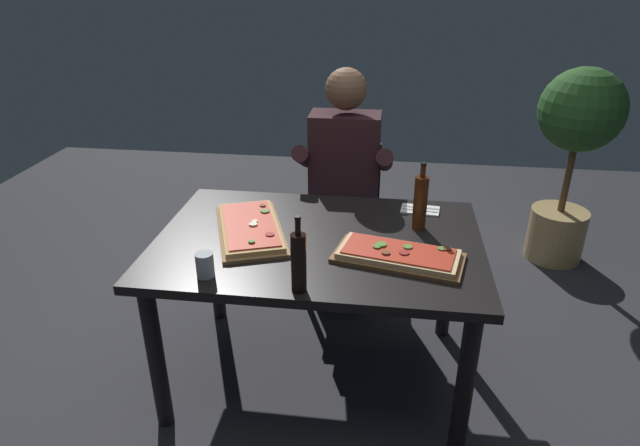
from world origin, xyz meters
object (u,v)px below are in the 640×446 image
oil_bottle_amber (420,202)px  potted_plant_corner (575,145)px  diner_chair (345,211)px  seated_diner (344,178)px  dining_table (319,258)px  pizza_rectangular_left (250,228)px  pizza_rectangular_front (398,255)px  wine_bottle_dark (299,262)px  tumbler_near_camera (205,266)px

oil_bottle_amber → potted_plant_corner: potted_plant_corner is taller
oil_bottle_amber → diner_chair: (-0.39, 0.70, -0.38)m
oil_bottle_amber → seated_diner: 0.71m
dining_table → oil_bottle_amber: bearing=20.4°
pizza_rectangular_left → diner_chair: size_ratio=0.70×
pizza_rectangular_front → potted_plant_corner: size_ratio=0.43×
pizza_rectangular_front → pizza_rectangular_left: size_ratio=0.90×
pizza_rectangular_left → potted_plant_corner: potted_plant_corner is taller
wine_bottle_dark → tumbler_near_camera: 0.38m
pizza_rectangular_left → oil_bottle_amber: size_ratio=1.97×
tumbler_near_camera → diner_chair: (0.42, 1.22, -0.30)m
pizza_rectangular_front → potted_plant_corner: 1.85m
seated_diner → potted_plant_corner: size_ratio=1.05×
wine_bottle_dark → oil_bottle_amber: 0.73m
diner_chair → seated_diner: bearing=-90.0°
dining_table → tumbler_near_camera: bearing=-136.5°
dining_table → pizza_rectangular_left: pizza_rectangular_left is taller
dining_table → diner_chair: (0.04, 0.86, -0.16)m
tumbler_near_camera → potted_plant_corner: (1.80, 1.72, 0.01)m
potted_plant_corner → pizza_rectangular_front: bearing=-125.8°
pizza_rectangular_left → tumbler_near_camera: size_ratio=6.33×
wine_bottle_dark → diner_chair: size_ratio=0.34×
tumbler_near_camera → diner_chair: 1.32m
diner_chair → wine_bottle_dark: bearing=-92.5°
diner_chair → potted_plant_corner: bearing=20.0°
dining_table → pizza_rectangular_front: 0.39m
dining_table → tumbler_near_camera: size_ratio=14.56×
dining_table → wine_bottle_dark: 0.47m
pizza_rectangular_front → wine_bottle_dark: size_ratio=1.85×
pizza_rectangular_front → diner_chair: diner_chair is taller
pizza_rectangular_front → tumbler_near_camera: 0.76m
wine_bottle_dark → seated_diner: size_ratio=0.22×
pizza_rectangular_left → seated_diner: 0.79m
pizza_rectangular_left → oil_bottle_amber: bearing=10.6°
pizza_rectangular_front → tumbler_near_camera: bearing=-163.0°
oil_bottle_amber → pizza_rectangular_left: bearing=-169.4°
pizza_rectangular_left → seated_diner: bearing=64.0°
pizza_rectangular_left → seated_diner: size_ratio=0.46×
dining_table → diner_chair: 0.87m
wine_bottle_dark → diner_chair: 1.33m
potted_plant_corner → pizza_rectangular_left: bearing=-142.3°
pizza_rectangular_left → pizza_rectangular_front: bearing=-14.2°
seated_diner → tumbler_near_camera: bearing=-111.1°
pizza_rectangular_front → pizza_rectangular_left: bearing=165.8°
wine_bottle_dark → potted_plant_corner: potted_plant_corner is taller
tumbler_near_camera → wine_bottle_dark: bearing=-8.2°
pizza_rectangular_front → potted_plant_corner: (1.08, 1.50, 0.03)m
pizza_rectangular_left → potted_plant_corner: 2.18m
dining_table → diner_chair: size_ratio=1.61×
seated_diner → oil_bottle_amber: bearing=-55.9°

